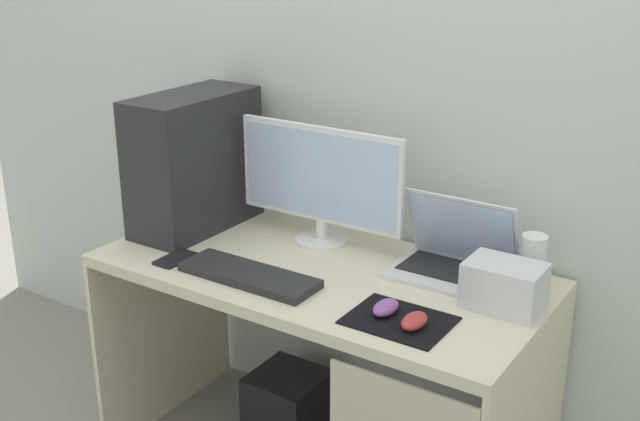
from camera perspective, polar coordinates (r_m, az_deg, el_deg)
wall_back at (r=2.47m, az=4.77°, el=11.10°), size 4.00×0.05×2.60m
desk at (r=2.38m, az=0.17°, el=-7.66°), size 1.33×0.65×0.73m
pc_tower at (r=2.61m, az=-9.05°, el=3.51°), size 0.21×0.45×0.45m
monitor at (r=2.45m, az=0.01°, el=2.10°), size 0.58×0.17×0.38m
laptop at (r=2.31m, az=9.68°, el=-3.42°), size 0.34×0.24×0.23m
speaker at (r=2.26m, az=15.09°, el=-3.58°), size 0.07×0.07×0.15m
projector at (r=2.13m, az=13.14°, el=-5.30°), size 0.20×0.14×0.13m
keyboard at (r=2.27m, az=-5.14°, el=-4.67°), size 0.42×0.14×0.02m
mousepad at (r=2.05m, az=5.73°, el=-7.89°), size 0.26×0.20×0.00m
mouse_left at (r=2.06m, az=4.76°, el=-6.99°), size 0.06×0.10×0.03m
mouse_right at (r=2.01m, az=6.82°, el=-7.91°), size 0.06×0.10×0.03m
cell_phone at (r=2.42m, az=-10.38°, el=-3.44°), size 0.07×0.13×0.01m
subwoofer at (r=2.81m, az=-2.34°, el=-13.81°), size 0.24×0.24×0.24m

